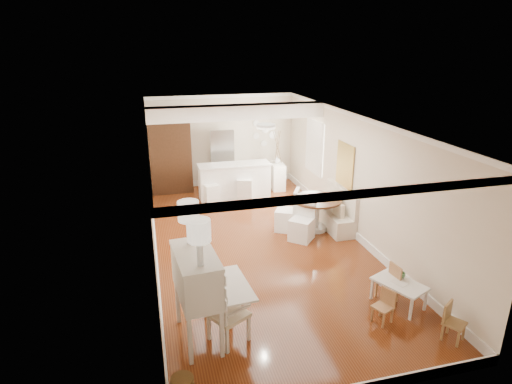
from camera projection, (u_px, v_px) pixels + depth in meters
name	position (u px, v px, depth m)	size (l,w,h in m)	color
room	(257.00, 155.00, 9.20)	(9.00, 9.04, 2.82)	brown
secretary_bureau	(197.00, 297.00, 6.29)	(1.13, 1.15, 1.44)	silver
gustavian_armchair	(228.00, 313.00, 6.34)	(0.54, 0.54, 0.94)	beige
kids_table	(398.00, 294.00, 7.30)	(0.51, 0.85, 0.43)	silver
kids_chair_a	(383.00, 307.00, 6.81)	(0.28, 0.28, 0.57)	#AF7D4F
kids_chair_b	(388.00, 283.00, 7.41)	(0.32, 0.32, 0.66)	tan
kids_chair_c	(455.00, 323.00, 6.39)	(0.29, 0.29, 0.61)	olive
banquette	(333.00, 208.00, 10.31)	(0.52, 1.60, 0.98)	silver
dining_table	(316.00, 214.00, 10.17)	(1.17, 1.17, 0.80)	#4B2A18
slip_chair_near	(302.00, 219.00, 9.62)	(0.48, 0.50, 1.01)	white
slip_chair_far	(287.00, 210.00, 10.13)	(0.49, 0.51, 1.03)	white
breakfast_counter	(234.00, 181.00, 12.23)	(2.05, 0.65, 1.03)	white
bar_stool_left	(211.00, 189.00, 11.76)	(0.37, 0.37, 0.93)	white
bar_stool_right	(245.00, 183.00, 12.03)	(0.42, 0.42, 1.05)	white
pantry_cabinet	(170.00, 154.00, 12.61)	(1.20, 0.60, 2.30)	#381E11
fridge	(234.00, 159.00, 13.11)	(0.75, 0.65, 1.80)	silver
sideboard	(277.00, 176.00, 13.15)	(0.37, 0.83, 0.79)	white
pencil_cup	(401.00, 275.00, 7.37)	(0.13, 0.13, 0.10)	#57965E
branch_vase	(277.00, 160.00, 13.01)	(0.19, 0.19, 0.20)	silver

